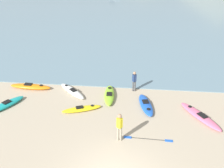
{
  "coord_description": "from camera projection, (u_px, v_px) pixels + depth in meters",
  "views": [
    {
      "loc": [
        0.83,
        -8.64,
        9.75
      ],
      "look_at": [
        -0.99,
        8.84,
        0.5
      ],
      "focal_mm": 42.0,
      "sensor_mm": 36.0,
      "label": 1
    }
  ],
  "objects": [
    {
      "name": "kayak_on_sand_0",
      "position": [
        30.0,
        87.0,
        20.19
      ],
      "size": [
        3.24,
        0.84,
        0.39
      ],
      "color": "orange",
      "rests_on": "ground_plane"
    },
    {
      "name": "kayak_on_sand_6",
      "position": [
        5.0,
        105.0,
        17.86
      ],
      "size": [
        2.13,
        2.9,
        0.36
      ],
      "color": "teal",
      "rests_on": "ground_plane"
    },
    {
      "name": "kayak_on_sand_5",
      "position": [
        109.0,
        95.0,
        19.05
      ],
      "size": [
        0.95,
        2.94,
        0.37
      ],
      "color": "#8CCC2D",
      "rests_on": "ground_plane"
    },
    {
      "name": "kayak_on_sand_4",
      "position": [
        146.0,
        105.0,
        17.91
      ],
      "size": [
        1.33,
        2.91,
        0.34
      ],
      "color": "blue",
      "rests_on": "ground_plane"
    },
    {
      "name": "kayak_on_sand_2",
      "position": [
        82.0,
        109.0,
        17.5
      ],
      "size": [
        2.68,
        1.53,
        0.3
      ],
      "color": "yellow",
      "rests_on": "ground_plane"
    },
    {
      "name": "kayak_on_sand_7",
      "position": [
        72.0,
        91.0,
        19.63
      ],
      "size": [
        2.58,
        2.58,
        0.33
      ],
      "color": "white",
      "rests_on": "ground_plane"
    },
    {
      "name": "person_near_foreground",
      "position": [
        119.0,
        126.0,
        14.4
      ],
      "size": [
        0.36,
        0.3,
        1.77
      ],
      "color": "gray",
      "rests_on": "ground_plane"
    },
    {
      "name": "kayak_on_sand_3",
      "position": [
        200.0,
        116.0,
        16.73
      ],
      "size": [
        2.5,
        3.39,
        0.34
      ],
      "color": "#E5668C",
      "rests_on": "ground_plane"
    },
    {
      "name": "loose_paddle",
      "position": [
        148.0,
        139.0,
        14.93
      ],
      "size": [
        2.78,
        0.27,
        0.03
      ],
      "color": "black",
      "rests_on": "ground_plane"
    },
    {
      "name": "person_near_waterline",
      "position": [
        134.0,
        80.0,
        19.5
      ],
      "size": [
        0.33,
        0.28,
        1.61
      ],
      "color": "#4C4C4C",
      "rests_on": "ground_plane"
    },
    {
      "name": "bay_water",
      "position": [
        136.0,
        3.0,
        51.11
      ],
      "size": [
        160.0,
        70.0,
        0.06
      ],
      "primitive_type": "cube",
      "color": "slate",
      "rests_on": "ground_plane"
    }
  ]
}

